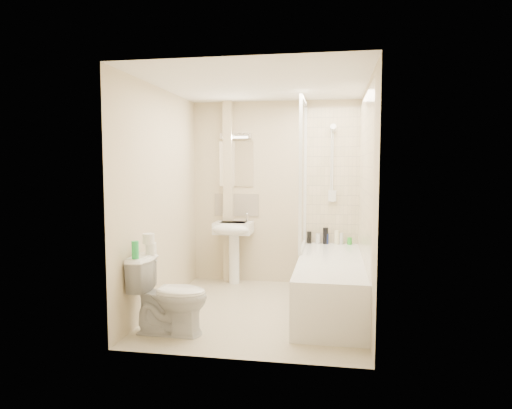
# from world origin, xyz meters

# --- Properties ---
(floor) EXTENTS (2.50, 2.50, 0.00)m
(floor) POSITION_xyz_m (0.00, 0.00, 0.00)
(floor) COLOR beige
(floor) RESTS_ON ground
(wall_back) EXTENTS (2.20, 0.02, 2.40)m
(wall_back) POSITION_xyz_m (0.00, 1.25, 1.20)
(wall_back) COLOR beige
(wall_back) RESTS_ON ground
(wall_left) EXTENTS (0.02, 2.50, 2.40)m
(wall_left) POSITION_xyz_m (-1.10, 0.00, 1.20)
(wall_left) COLOR beige
(wall_left) RESTS_ON ground
(wall_right) EXTENTS (0.02, 2.50, 2.40)m
(wall_right) POSITION_xyz_m (1.10, 0.00, 1.20)
(wall_right) COLOR beige
(wall_right) RESTS_ON ground
(ceiling) EXTENTS (2.20, 2.50, 0.02)m
(ceiling) POSITION_xyz_m (0.00, 0.00, 2.40)
(ceiling) COLOR white
(ceiling) RESTS_ON wall_back
(tile_back) EXTENTS (0.70, 0.01, 1.75)m
(tile_back) POSITION_xyz_m (0.75, 1.24, 1.42)
(tile_back) COLOR beige
(tile_back) RESTS_ON wall_back
(tile_right) EXTENTS (0.01, 2.10, 1.75)m
(tile_right) POSITION_xyz_m (1.09, 0.20, 1.42)
(tile_right) COLOR beige
(tile_right) RESTS_ON wall_right
(pipe_boxing) EXTENTS (0.12, 0.12, 2.40)m
(pipe_boxing) POSITION_xyz_m (-0.62, 1.19, 1.20)
(pipe_boxing) COLOR beige
(pipe_boxing) RESTS_ON ground
(splashback) EXTENTS (0.60, 0.02, 0.30)m
(splashback) POSITION_xyz_m (-0.52, 1.24, 1.03)
(splashback) COLOR beige
(splashback) RESTS_ON wall_back
(mirror) EXTENTS (0.46, 0.01, 0.60)m
(mirror) POSITION_xyz_m (-0.52, 1.24, 1.58)
(mirror) COLOR white
(mirror) RESTS_ON wall_back
(strip_light) EXTENTS (0.42, 0.07, 0.07)m
(strip_light) POSITION_xyz_m (-0.52, 1.22, 1.95)
(strip_light) COLOR silver
(strip_light) RESTS_ON wall_back
(bathtub) EXTENTS (0.70, 2.10, 0.55)m
(bathtub) POSITION_xyz_m (0.75, 0.20, 0.29)
(bathtub) COLOR white
(bathtub) RESTS_ON ground
(shower_screen) EXTENTS (0.04, 0.92, 1.80)m
(shower_screen) POSITION_xyz_m (0.40, 0.80, 1.45)
(shower_screen) COLOR white
(shower_screen) RESTS_ON bathtub
(shower_fixture) EXTENTS (0.10, 0.16, 0.99)m
(shower_fixture) POSITION_xyz_m (0.75, 1.19, 1.55)
(shower_fixture) COLOR silver
(shower_fixture) RESTS_ON wall_back
(pedestal_sink) EXTENTS (0.49, 0.46, 0.94)m
(pedestal_sink) POSITION_xyz_m (-0.52, 1.01, 0.66)
(pedestal_sink) COLOR white
(pedestal_sink) RESTS_ON ground
(bottle_black_a) EXTENTS (0.06, 0.06, 0.16)m
(bottle_black_a) POSITION_xyz_m (0.46, 1.16, 0.63)
(bottle_black_a) COLOR black
(bottle_black_a) RESTS_ON bathtub
(bottle_white_a) EXTENTS (0.06, 0.06, 0.13)m
(bottle_white_a) POSITION_xyz_m (0.58, 1.16, 0.62)
(bottle_white_a) COLOR silver
(bottle_white_a) RESTS_ON bathtub
(bottle_black_b) EXTENTS (0.07, 0.07, 0.21)m
(bottle_black_b) POSITION_xyz_m (0.67, 1.16, 0.66)
(bottle_black_b) COLOR black
(bottle_black_b) RESTS_ON bathtub
(bottle_blue) EXTENTS (0.06, 0.06, 0.13)m
(bottle_blue) POSITION_xyz_m (0.68, 1.16, 0.62)
(bottle_blue) COLOR navy
(bottle_blue) RESTS_ON bathtub
(bottle_cream) EXTENTS (0.07, 0.07, 0.18)m
(bottle_cream) POSITION_xyz_m (0.82, 1.16, 0.64)
(bottle_cream) COLOR #F5EEBD
(bottle_cream) RESTS_ON bathtub
(bottle_white_b) EXTENTS (0.05, 0.05, 0.15)m
(bottle_white_b) POSITION_xyz_m (0.87, 1.16, 0.62)
(bottle_white_b) COLOR silver
(bottle_white_b) RESTS_ON bathtub
(bottle_green) EXTENTS (0.06, 0.06, 0.09)m
(bottle_green) POSITION_xyz_m (0.98, 1.16, 0.60)
(bottle_green) COLOR green
(bottle_green) RESTS_ON bathtub
(toilet) EXTENTS (0.43, 0.72, 0.72)m
(toilet) POSITION_xyz_m (-0.72, -0.78, 0.36)
(toilet) COLOR white
(toilet) RESTS_ON ground
(toilet_roll_lower) EXTENTS (0.10, 0.10, 0.10)m
(toilet_roll_lower) POSITION_xyz_m (-0.94, -0.68, 0.78)
(toilet_roll_lower) COLOR white
(toilet_roll_lower) RESTS_ON toilet
(toilet_roll_upper) EXTENTS (0.11, 0.11, 0.10)m
(toilet_roll_upper) POSITION_xyz_m (-0.95, -0.72, 0.88)
(toilet_roll_upper) COLOR white
(toilet_roll_upper) RESTS_ON toilet_roll_lower
(green_bottle) EXTENTS (0.06, 0.06, 0.16)m
(green_bottle) POSITION_xyz_m (-0.99, -0.92, 0.80)
(green_bottle) COLOR green
(green_bottle) RESTS_ON toilet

